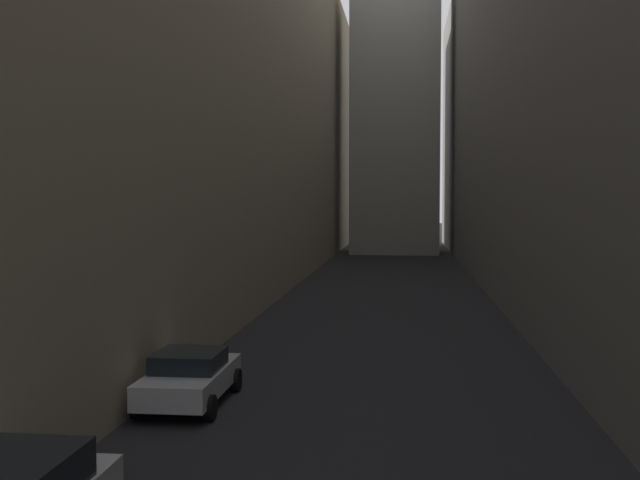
# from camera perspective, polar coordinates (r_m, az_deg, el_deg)

# --- Properties ---
(ground_plane) EXTENTS (264.00, 264.00, 0.00)m
(ground_plane) POSITION_cam_1_polar(r_m,az_deg,el_deg) (41.47, 4.71, -4.26)
(ground_plane) COLOR black
(building_block_left) EXTENTS (11.98, 108.00, 25.01)m
(building_block_left) POSITION_cam_1_polar(r_m,az_deg,el_deg) (45.50, -10.11, 12.15)
(building_block_left) COLOR gray
(building_block_left) RESTS_ON ground
(building_block_right) EXTENTS (15.20, 108.00, 25.21)m
(building_block_right) POSITION_cam_1_polar(r_m,az_deg,el_deg) (45.39, 22.02, 12.13)
(building_block_right) COLOR slate
(building_block_right) RESTS_ON ground
(parked_car_left_far) EXTENTS (1.98, 4.22, 1.36)m
(parked_car_left_far) POSITION_cam_1_polar(r_m,az_deg,el_deg) (20.60, -9.39, -9.70)
(parked_car_left_far) COLOR #B7B7BC
(parked_car_left_far) RESTS_ON ground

